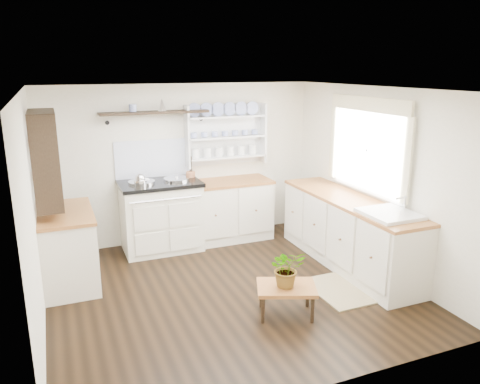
# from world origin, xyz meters

# --- Properties ---
(floor) EXTENTS (4.00, 3.80, 0.01)m
(floor) POSITION_xyz_m (0.00, 0.00, 0.00)
(floor) COLOR black
(floor) RESTS_ON ground
(wall_back) EXTENTS (4.00, 0.02, 2.30)m
(wall_back) POSITION_xyz_m (0.00, 1.90, 1.15)
(wall_back) COLOR beige
(wall_back) RESTS_ON ground
(wall_right) EXTENTS (0.02, 3.80, 2.30)m
(wall_right) POSITION_xyz_m (2.00, 0.00, 1.15)
(wall_right) COLOR beige
(wall_right) RESTS_ON ground
(wall_left) EXTENTS (0.02, 3.80, 2.30)m
(wall_left) POSITION_xyz_m (-2.00, 0.00, 1.15)
(wall_left) COLOR beige
(wall_left) RESTS_ON ground
(ceiling) EXTENTS (4.00, 3.80, 0.01)m
(ceiling) POSITION_xyz_m (0.00, 0.00, 2.30)
(ceiling) COLOR white
(ceiling) RESTS_ON wall_back
(window) EXTENTS (0.08, 1.55, 1.22)m
(window) POSITION_xyz_m (1.95, 0.15, 1.56)
(window) COLOR white
(window) RESTS_ON wall_right
(aga_cooker) EXTENTS (1.11, 0.77, 1.02)m
(aga_cooker) POSITION_xyz_m (-0.43, 1.57, 0.50)
(aga_cooker) COLOR silver
(aga_cooker) RESTS_ON floor
(back_cabinets) EXTENTS (1.27, 0.63, 0.90)m
(back_cabinets) POSITION_xyz_m (0.60, 1.60, 0.46)
(back_cabinets) COLOR beige
(back_cabinets) RESTS_ON floor
(right_cabinets) EXTENTS (0.62, 2.43, 0.90)m
(right_cabinets) POSITION_xyz_m (1.70, 0.10, 0.46)
(right_cabinets) COLOR beige
(right_cabinets) RESTS_ON floor
(belfast_sink) EXTENTS (0.55, 0.60, 0.45)m
(belfast_sink) POSITION_xyz_m (1.70, -0.65, 0.80)
(belfast_sink) COLOR white
(belfast_sink) RESTS_ON right_cabinets
(left_cabinets) EXTENTS (0.62, 1.13, 0.90)m
(left_cabinets) POSITION_xyz_m (-1.70, 0.90, 0.46)
(left_cabinets) COLOR beige
(left_cabinets) RESTS_ON floor
(plate_rack) EXTENTS (1.20, 0.22, 0.90)m
(plate_rack) POSITION_xyz_m (0.65, 1.86, 1.56)
(plate_rack) COLOR white
(plate_rack) RESTS_ON wall_back
(high_shelf) EXTENTS (1.50, 0.29, 0.16)m
(high_shelf) POSITION_xyz_m (-0.40, 1.78, 1.91)
(high_shelf) COLOR black
(high_shelf) RESTS_ON wall_back
(left_shelving) EXTENTS (0.28, 0.80, 1.05)m
(left_shelving) POSITION_xyz_m (-1.84, 0.90, 1.55)
(left_shelving) COLOR black
(left_shelving) RESTS_ON wall_left
(kettle) EXTENTS (0.17, 0.17, 0.21)m
(kettle) POSITION_xyz_m (-0.71, 1.45, 1.04)
(kettle) COLOR silver
(kettle) RESTS_ON aga_cooker
(utensil_crock) EXTENTS (0.13, 0.13, 0.15)m
(utensil_crock) POSITION_xyz_m (0.05, 1.68, 0.99)
(utensil_crock) COLOR #945936
(utensil_crock) RESTS_ON back_cabinets
(center_table) EXTENTS (0.72, 0.62, 0.33)m
(center_table) POSITION_xyz_m (0.35, -0.75, 0.28)
(center_table) COLOR brown
(center_table) RESTS_ON floor
(potted_plant) EXTENTS (0.41, 0.37, 0.40)m
(potted_plant) POSITION_xyz_m (0.35, -0.75, 0.53)
(potted_plant) COLOR #3F7233
(potted_plant) RESTS_ON center_table
(floor_rug) EXTENTS (0.56, 0.86, 0.02)m
(floor_rug) POSITION_xyz_m (1.16, -0.51, 0.01)
(floor_rug) COLOR #786546
(floor_rug) RESTS_ON floor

